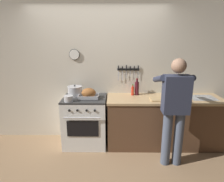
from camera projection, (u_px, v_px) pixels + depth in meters
The scene contains 13 objects.
ground_plane at pixel (92, 179), 2.83m from camera, with size 8.00×8.00×0.00m, color #937251.
wall_back at pixel (98, 72), 3.79m from camera, with size 6.00×0.13×2.60m.
counter_block at pixel (164, 121), 3.65m from camera, with size 2.03×0.65×0.90m.
stove at pixel (85, 121), 3.67m from camera, with size 0.76×0.67×0.90m.
person_cook at pixel (175, 106), 2.96m from camera, with size 0.51×0.63×1.66m.
roasting_pan at pixel (89, 94), 3.49m from camera, with size 0.35×0.26×0.18m.
stock_pot at pixel (75, 91), 3.65m from camera, with size 0.26×0.26×0.20m.
saucepan at pixel (69, 99), 3.33m from camera, with size 0.15×0.15×0.10m.
cutting_board at pixel (161, 99), 3.43m from camera, with size 0.36×0.24×0.02m, color tan.
bottle_olive_oil at pixel (175, 90), 3.60m from camera, with size 0.07×0.07×0.28m.
bottle_hot_sauce at pixel (133, 91), 3.68m from camera, with size 0.05×0.05×0.20m.
bottle_dish_soap at pixel (171, 90), 3.74m from camera, with size 0.07×0.07×0.21m.
bottle_wine_red at pixel (137, 88), 3.69m from camera, with size 0.08×0.08×0.31m.
Camera 1 is at (0.30, -2.40, 1.96)m, focal length 32.15 mm.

